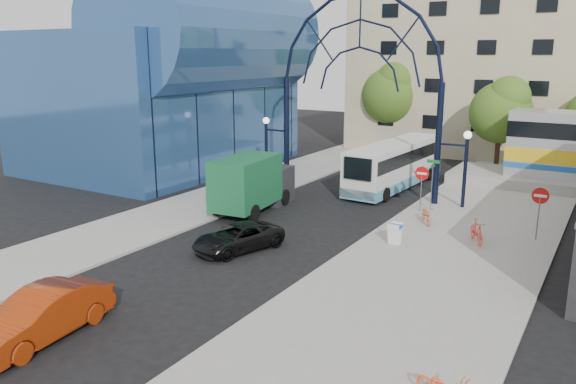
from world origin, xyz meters
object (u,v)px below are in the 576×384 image
Objects in this scene: city_bus at (395,164)px; gateway_arch at (359,53)px; do_not_enter_sign at (540,201)px; stop_sign at (422,177)px; red_sedan at (41,315)px; tree_north_a at (503,109)px; bike_near_b at (477,231)px; bike_near_a at (427,214)px; green_truck at (253,183)px; black_suv at (238,238)px; tree_north_b at (392,92)px; street_name_sign at (432,174)px; sandwich_board at (395,231)px.

gateway_arch is at bearing -109.84° from city_bus.
stop_sign is at bearing 162.12° from do_not_enter_sign.
do_not_enter_sign is at bearing 51.59° from red_sedan.
bike_near_b is (2.59, -17.79, -3.95)m from tree_north_a.
red_sedan is (-1.98, -24.86, -0.76)m from city_bus.
bike_near_a is (1.01, -2.05, -1.42)m from stop_sign.
red_sedan is at bearing -85.72° from green_truck.
tree_north_a reaches higher than black_suv.
tree_north_b is (-10.00, 4.00, 0.66)m from tree_north_a.
bike_near_a is (9.69, -19.98, -4.69)m from tree_north_b.
red_sedan is (2.75, -15.39, -0.79)m from green_truck.
bike_near_a is at bearing 71.40° from black_suv.
do_not_enter_sign is 16.86m from tree_north_a.
black_suv is 2.39× the size of bike_near_b.
red_sedan reaches higher than bike_near_b.
red_sedan is 18.34m from bike_near_b.
gateway_arch is 16.72m from tree_north_b.
black_suv is at bearing -67.26° from green_truck.
tree_north_a reaches higher than bike_near_b.
black_suv is (3.68, -27.99, -4.68)m from tree_north_b.
stop_sign reaches higher than red_sedan.
street_name_sign is at bearing -15.07° from gateway_arch.
stop_sign is 0.31× the size of tree_north_b.
gateway_arch reaches higher than bike_near_b.
sandwich_board is 3.79m from bike_near_b.
street_name_sign is at bearing 56.36° from stop_sign.
bike_near_b is (2.90, -1.81, 0.08)m from bike_near_a.
bike_near_a is at bearing 7.70° from green_truck.
gateway_arch is 7.71× the size of bike_near_b.
tree_north_b reaches higher than red_sedan.
tree_north_b is 22.70m from bike_near_a.
gateway_arch reaches higher than black_suv.
bike_near_b is at bearing -51.78° from street_name_sign.
bike_near_b is (8.71, -5.86, -7.90)m from gateway_arch.
tree_north_a is 34.46m from red_sedan.
green_truck reaches higher than black_suv.
tree_north_b reaches higher than bike_near_a.
city_bus is (-3.43, 5.21, -0.46)m from stop_sign.
tree_north_a is 1.10× the size of green_truck.
green_truck is at bearing -118.24° from gateway_arch.
bike_near_b is (8.91, 6.21, 0.06)m from black_suv.
street_name_sign is at bearing 72.81° from bike_near_a.
red_sedan reaches higher than black_suv.
black_suv is (-5.40, -10.67, -1.54)m from street_name_sign.
red_sedan is at bearing -140.27° from bike_near_a.
do_not_enter_sign is at bearing -17.88° from stop_sign.
do_not_enter_sign is at bearing -24.16° from street_name_sign.
city_bus is (5.25, -12.72, -3.73)m from tree_north_b.
stop_sign is 1.01× the size of do_not_enter_sign.
black_suv is at bearing -157.09° from bike_near_a.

